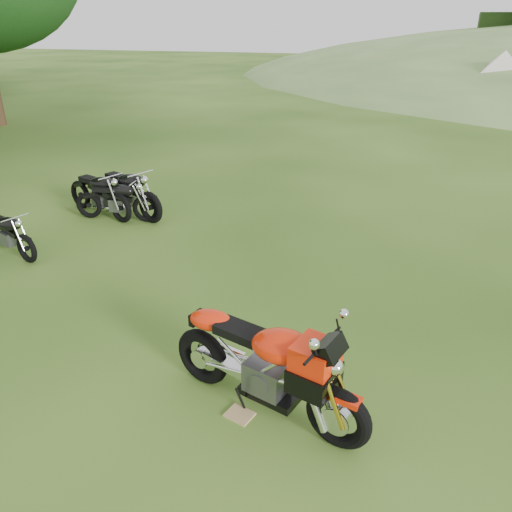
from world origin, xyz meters
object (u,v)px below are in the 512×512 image
(vintage_moto_c, at_px, (99,192))
(vintage_moto_d, at_px, (116,199))
(vintage_moto_a, at_px, (6,232))
(tent_mid, at_px, (501,77))
(plywood_board, at_px, (240,415))
(sport_motorcycle, at_px, (265,358))
(vintage_moto_b, at_px, (127,190))

(vintage_moto_c, height_order, vintage_moto_d, vintage_moto_c)
(vintage_moto_a, xyz_separation_m, tent_mid, (10.71, 21.25, 0.84))
(plywood_board, bearing_deg, vintage_moto_d, 131.62)
(sport_motorcycle, bearing_deg, vintage_moto_d, 152.38)
(vintage_moto_a, height_order, vintage_moto_d, vintage_moto_d)
(sport_motorcycle, bearing_deg, vintage_moto_a, 173.17)
(vintage_moto_c, relative_size, tent_mid, 0.66)
(vintage_moto_a, bearing_deg, vintage_moto_d, 83.86)
(plywood_board, distance_m, vintage_moto_d, 6.32)
(sport_motorcycle, xyz_separation_m, vintage_moto_d, (-4.42, 4.55, -0.22))
(sport_motorcycle, height_order, vintage_moto_c, sport_motorcycle)
(vintage_moto_b, distance_m, vintage_moto_d, 0.35)
(tent_mid, bearing_deg, vintage_moto_a, -109.78)
(sport_motorcycle, bearing_deg, tent_mid, 95.61)
(sport_motorcycle, height_order, plywood_board, sport_motorcycle)
(vintage_moto_d, bearing_deg, plywood_board, -54.27)
(sport_motorcycle, bearing_deg, vintage_moto_b, 149.91)
(vintage_moto_b, xyz_separation_m, tent_mid, (9.67, 18.89, 0.72))
(tent_mid, bearing_deg, vintage_moto_b, -110.14)
(vintage_moto_b, relative_size, tent_mid, 0.71)
(vintage_moto_a, relative_size, vintage_moto_c, 0.84)
(vintage_moto_c, distance_m, tent_mid, 21.65)
(vintage_moto_b, height_order, tent_mid, tent_mid)
(sport_motorcycle, height_order, tent_mid, tent_mid)
(tent_mid, bearing_deg, vintage_moto_d, -109.89)
(vintage_moto_b, bearing_deg, vintage_moto_d, -78.17)
(sport_motorcycle, distance_m, vintage_moto_d, 6.34)
(vintage_moto_a, bearing_deg, tent_mid, 82.80)
(plywood_board, xyz_separation_m, tent_mid, (5.55, 23.93, 1.26))
(vintage_moto_a, relative_size, tent_mid, 0.55)
(sport_motorcycle, distance_m, plywood_board, 0.72)
(vintage_moto_a, distance_m, vintage_moto_d, 2.25)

